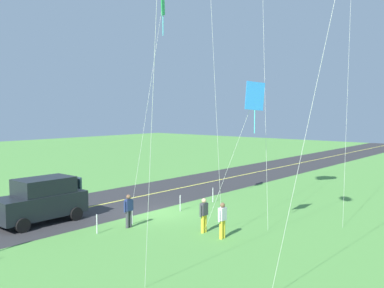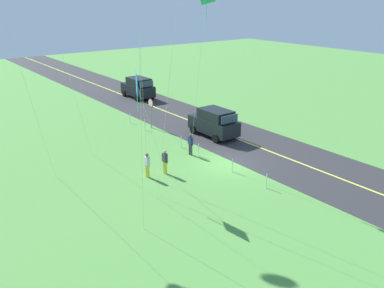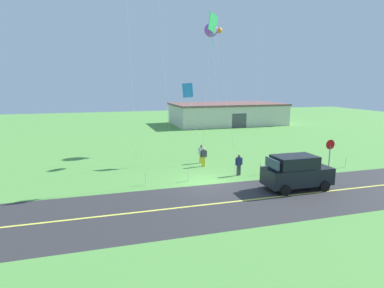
# 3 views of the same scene
# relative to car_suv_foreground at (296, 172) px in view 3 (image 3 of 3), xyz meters

# --- Properties ---
(ground_plane) EXTENTS (120.00, 120.00, 0.10)m
(ground_plane) POSITION_rel_car_suv_foreground_xyz_m (-5.14, 2.98, -1.20)
(ground_plane) COLOR #549342
(asphalt_road) EXTENTS (120.00, 7.00, 0.00)m
(asphalt_road) POSITION_rel_car_suv_foreground_xyz_m (-5.14, -1.02, -1.15)
(asphalt_road) COLOR #2D2D30
(asphalt_road) RESTS_ON ground
(road_centre_stripe) EXTENTS (120.00, 0.16, 0.00)m
(road_centre_stripe) POSITION_rel_car_suv_foreground_xyz_m (-5.14, -1.02, -1.15)
(road_centre_stripe) COLOR #E5E04C
(road_centre_stripe) RESTS_ON asphalt_road
(car_suv_foreground) EXTENTS (4.40, 2.12, 2.24)m
(car_suv_foreground) POSITION_rel_car_suv_foreground_xyz_m (0.00, 0.00, 0.00)
(car_suv_foreground) COLOR black
(car_suv_foreground) RESTS_ON ground
(stop_sign) EXTENTS (0.76, 0.08, 2.56)m
(stop_sign) POSITION_rel_car_suv_foreground_xyz_m (4.91, 2.88, 0.65)
(stop_sign) COLOR gray
(stop_sign) RESTS_ON ground
(person_adult_near) EXTENTS (0.58, 0.22, 1.60)m
(person_adult_near) POSITION_rel_car_suv_foreground_xyz_m (-3.91, 7.29, -0.29)
(person_adult_near) COLOR yellow
(person_adult_near) RESTS_ON ground
(person_adult_companion) EXTENTS (0.58, 0.22, 1.60)m
(person_adult_companion) POSITION_rel_car_suv_foreground_xyz_m (-3.72, 8.47, -0.29)
(person_adult_companion) COLOR yellow
(person_adult_companion) RESTS_ON ground
(person_child_watcher) EXTENTS (0.58, 0.22, 1.60)m
(person_child_watcher) POSITION_rel_car_suv_foreground_xyz_m (-2.22, 4.01, -0.29)
(person_child_watcher) COLOR #3F3F47
(person_child_watcher) RESTS_ON ground
(kite_red_low) EXTENTS (1.20, 2.44, 6.86)m
(kite_red_low) POSITION_rel_car_suv_foreground_xyz_m (-4.64, 9.46, 4.96)
(kite_red_low) COLOR silver
(kite_red_low) RESTS_ON ground
(kite_yellow_high) EXTENTS (2.55, 0.71, 11.59)m
(kite_yellow_high) POSITION_rel_car_suv_foreground_xyz_m (-4.25, 4.36, 9.52)
(kite_yellow_high) COLOR silver
(kite_yellow_high) RESTS_ON ground
(kite_orange_near) EXTENTS (1.90, 2.99, 12.90)m
(kite_orange_near) POSITION_rel_car_suv_foreground_xyz_m (-0.42, 15.30, 11.04)
(kite_orange_near) COLOR silver
(kite_orange_near) RESTS_ON ground
(warehouse_distant) EXTENTS (18.36, 10.20, 3.50)m
(warehouse_distant) POSITION_rel_car_suv_foreground_xyz_m (8.98, 33.31, 0.60)
(warehouse_distant) COLOR beige
(warehouse_distant) RESTS_ON ground
(fence_post_0) EXTENTS (0.05, 0.05, 0.90)m
(fence_post_0) POSITION_rel_car_suv_foreground_xyz_m (-9.27, 3.68, -0.70)
(fence_post_0) COLOR silver
(fence_post_0) RESTS_ON ground
(fence_post_1) EXTENTS (0.05, 0.05, 0.90)m
(fence_post_1) POSITION_rel_car_suv_foreground_xyz_m (-6.28, 3.68, -0.70)
(fence_post_1) COLOR silver
(fence_post_1) RESTS_ON ground
(fence_post_2) EXTENTS (0.05, 0.05, 0.90)m
(fence_post_2) POSITION_rel_car_suv_foreground_xyz_m (-2.73, 3.68, -0.70)
(fence_post_2) COLOR silver
(fence_post_2) RESTS_ON ground
(fence_post_3) EXTENTS (0.05, 0.05, 0.90)m
(fence_post_3) POSITION_rel_car_suv_foreground_xyz_m (-0.61, 3.68, -0.70)
(fence_post_3) COLOR silver
(fence_post_3) RESTS_ON ground
(fence_post_4) EXTENTS (0.05, 0.05, 0.90)m
(fence_post_4) POSITION_rel_car_suv_foreground_xyz_m (4.67, 3.68, -0.70)
(fence_post_4) COLOR silver
(fence_post_4) RESTS_ON ground
(fence_post_5) EXTENTS (0.05, 0.05, 0.90)m
(fence_post_5) POSITION_rel_car_suv_foreground_xyz_m (7.24, 3.68, -0.70)
(fence_post_5) COLOR silver
(fence_post_5) RESTS_ON ground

